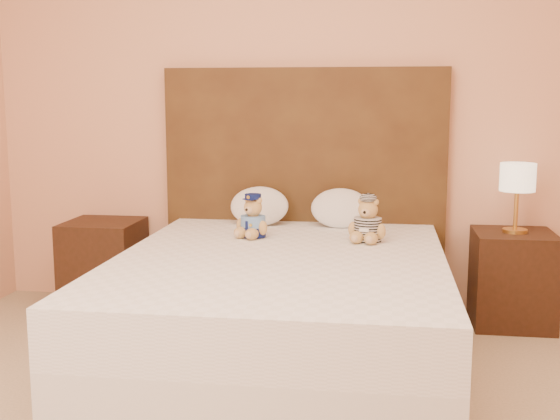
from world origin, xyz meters
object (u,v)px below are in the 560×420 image
object	(u,v)px
teddy_prisoner	(368,219)
nightstand_left	(104,264)
teddy_police	(253,216)
pillow_left	(259,204)
pillow_right	(340,206)
bed	(280,310)
lamp	(518,181)
nightstand_right	(512,279)

from	to	relation	value
teddy_prisoner	nightstand_left	bearing A→B (deg)	-178.32
teddy_police	pillow_left	xyz separation A→B (m)	(-0.03, 0.39, 0.01)
pillow_left	pillow_right	world-z (taller)	pillow_left
bed	nightstand_left	distance (m)	1.48
bed	teddy_police	world-z (taller)	teddy_police
lamp	teddy_police	bearing A→B (deg)	-166.27
lamp	bed	bearing A→B (deg)	-147.38
teddy_prisoner	pillow_right	xyz separation A→B (m)	(-0.17, 0.42, 0.00)
bed	teddy_prisoner	bearing A→B (deg)	44.48
teddy_police	lamp	bearing A→B (deg)	37.67
teddy_prisoner	pillow_right	bearing A→B (deg)	127.12
bed	nightstand_left	xyz separation A→B (m)	(-1.25, 0.80, -0.00)
pillow_left	pillow_right	distance (m)	0.49
lamp	teddy_police	distance (m)	1.52
teddy_police	pillow_right	bearing A→B (deg)	64.12
bed	pillow_right	distance (m)	0.95
bed	pillow_left	world-z (taller)	pillow_left
bed	lamp	size ratio (longest dim) A/B	5.00
pillow_right	nightstand_left	bearing A→B (deg)	-178.85
nightstand_left	pillow_right	xyz separation A→B (m)	(1.49, 0.03, 0.40)
nightstand_right	teddy_prisoner	bearing A→B (deg)	-154.80
bed	teddy_prisoner	size ratio (longest dim) A/B	8.23
teddy_prisoner	pillow_left	size ratio (longest dim) A/B	0.68
pillow_right	lamp	bearing A→B (deg)	-1.70
nightstand_right	pillow_left	xyz separation A→B (m)	(-1.50, 0.03, 0.40)
bed	pillow_right	bearing A→B (deg)	73.74
pillow_left	lamp	bearing A→B (deg)	-1.14
lamp	teddy_police	xyz separation A→B (m)	(-1.47, -0.36, -0.18)
pillow_right	teddy_prisoner	bearing A→B (deg)	-67.86
lamp	teddy_police	world-z (taller)	lamp
bed	pillow_left	bearing A→B (deg)	106.86
pillow_left	teddy_prisoner	bearing A→B (deg)	-32.44
teddy_prisoner	bed	bearing A→B (deg)	-120.54
bed	lamp	xyz separation A→B (m)	(1.25, 0.80, 0.57)
teddy_prisoner	nightstand_right	bearing A→B (deg)	40.17
bed	lamp	world-z (taller)	lamp
teddy_police	pillow_left	distance (m)	0.39
bed	teddy_police	xyz separation A→B (m)	(-0.22, 0.44, 0.39)
teddy_police	pillow_right	world-z (taller)	pillow_right
nightstand_left	pillow_right	bearing A→B (deg)	1.15
nightstand_left	teddy_police	size ratio (longest dim) A/B	2.29
bed	nightstand_right	size ratio (longest dim) A/B	3.64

